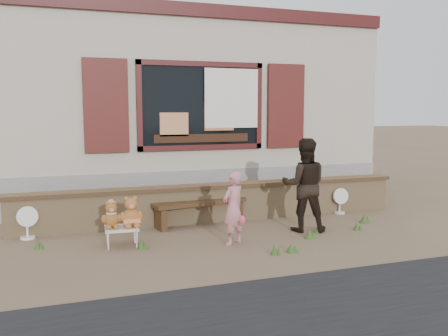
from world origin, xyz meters
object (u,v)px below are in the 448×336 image
object	(u,v)px
adult	(304,185)
bench	(200,207)
teddy_bear_right	(131,211)
child	(233,208)
folding_chair	(122,229)
teddy_bear_left	(111,214)

from	to	relation	value
adult	bench	bearing A→B (deg)	-10.82
adult	teddy_bear_right	bearing A→B (deg)	20.22
teddy_bear_right	child	xyz separation A→B (m)	(1.44, -0.41, 0.03)
bench	teddy_bear_right	size ratio (longest dim) A/B	3.74
folding_chair	bench	bearing A→B (deg)	34.70
bench	folding_chair	bearing A→B (deg)	-159.30
bench	child	world-z (taller)	child
bench	adult	xyz separation A→B (m)	(1.50, -0.94, 0.45)
child	teddy_bear_left	bearing A→B (deg)	-42.80
bench	adult	bearing A→B (deg)	-42.79
teddy_bear_left	bench	bearing A→B (deg)	32.17
folding_chair	teddy_bear_right	size ratio (longest dim) A/B	1.09
child	bench	bearing A→B (deg)	-112.89
bench	folding_chair	xyz separation A→B (m)	(-1.44, -0.88, -0.05)
bench	teddy_bear_left	xyz separation A→B (m)	(-1.58, -0.88, 0.18)
teddy_bear_right	child	distance (m)	1.49
child	adult	xyz separation A→B (m)	(1.36, 0.37, 0.22)
teddy_bear_right	adult	distance (m)	2.81
adult	teddy_bear_left	bearing A→B (deg)	20.01
folding_chair	teddy_bear_right	world-z (taller)	teddy_bear_right
bench	adult	distance (m)	1.83
bench	folding_chair	world-z (taller)	bench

